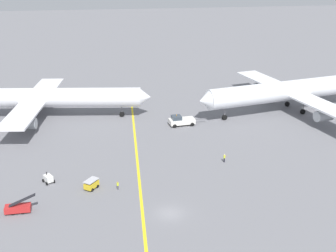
{
  "coord_description": "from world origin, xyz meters",
  "views": [
    {
      "loc": [
        -10.17,
        -60.53,
        38.2
      ],
      "look_at": [
        4.34,
        28.34,
        4.0
      ],
      "focal_mm": 47.67,
      "sensor_mm": 36.0,
      "label": 1
    }
  ],
  "objects_px": {
    "gse_belt_loader_portside": "(18,208)",
    "gse_gpu_cart_small": "(48,179)",
    "airliner_being_pushed": "(288,91)",
    "ground_crew_marshaller_foreground": "(224,158)",
    "airliner_at_gate_left": "(42,98)",
    "ground_crew_ramp_agent_by_cones": "(118,185)",
    "pushback_tug": "(181,121)",
    "gse_baggage_cart_trailing": "(91,184)"
  },
  "relations": [
    {
      "from": "gse_baggage_cart_trailing",
      "to": "gse_belt_loader_portside",
      "type": "height_order",
      "value": "gse_belt_loader_portside"
    },
    {
      "from": "airliner_at_gate_left",
      "to": "gse_baggage_cart_trailing",
      "type": "relative_size",
      "value": 17.24
    },
    {
      "from": "pushback_tug",
      "to": "ground_crew_marshaller_foreground",
      "type": "relative_size",
      "value": 5.38
    },
    {
      "from": "airliner_at_gate_left",
      "to": "gse_belt_loader_portside",
      "type": "distance_m",
      "value": 46.08
    },
    {
      "from": "gse_gpu_cart_small",
      "to": "gse_baggage_cart_trailing",
      "type": "bearing_deg",
      "value": -25.04
    },
    {
      "from": "gse_belt_loader_portside",
      "to": "gse_baggage_cart_trailing",
      "type": "bearing_deg",
      "value": 27.33
    },
    {
      "from": "airliner_at_gate_left",
      "to": "pushback_tug",
      "type": "bearing_deg",
      "value": -18.58
    },
    {
      "from": "airliner_being_pushed",
      "to": "gse_gpu_cart_small",
      "type": "xyz_separation_m",
      "value": [
        -58.64,
        -30.81,
        -4.79
      ]
    },
    {
      "from": "airliner_at_gate_left",
      "to": "ground_crew_ramp_agent_by_cones",
      "type": "bearing_deg",
      "value": -68.08
    },
    {
      "from": "gse_belt_loader_portside",
      "to": "ground_crew_ramp_agent_by_cones",
      "type": "bearing_deg",
      "value": 17.07
    },
    {
      "from": "airliner_being_pushed",
      "to": "gse_baggage_cart_trailing",
      "type": "xyz_separation_m",
      "value": [
        -50.96,
        -34.41,
        -4.72
      ]
    },
    {
      "from": "gse_belt_loader_portside",
      "to": "ground_crew_marshaller_foreground",
      "type": "bearing_deg",
      "value": 18.7
    },
    {
      "from": "ground_crew_marshaller_foreground",
      "to": "ground_crew_ramp_agent_by_cones",
      "type": "height_order",
      "value": "ground_crew_marshaller_foreground"
    },
    {
      "from": "gse_belt_loader_portside",
      "to": "ground_crew_ramp_agent_by_cones",
      "type": "relative_size",
      "value": 3.18
    },
    {
      "from": "pushback_tug",
      "to": "gse_gpu_cart_small",
      "type": "bearing_deg",
      "value": -139.32
    },
    {
      "from": "gse_belt_loader_portside",
      "to": "gse_gpu_cart_small",
      "type": "bearing_deg",
      "value": 67.98
    },
    {
      "from": "gse_gpu_cart_small",
      "to": "gse_baggage_cart_trailing",
      "type": "relative_size",
      "value": 0.84
    },
    {
      "from": "gse_gpu_cart_small",
      "to": "ground_crew_marshaller_foreground",
      "type": "bearing_deg",
      "value": 5.37
    },
    {
      "from": "airliner_at_gate_left",
      "to": "gse_gpu_cart_small",
      "type": "height_order",
      "value": "airliner_at_gate_left"
    },
    {
      "from": "pushback_tug",
      "to": "ground_crew_marshaller_foreground",
      "type": "height_order",
      "value": "pushback_tug"
    },
    {
      "from": "pushback_tug",
      "to": "ground_crew_ramp_agent_by_cones",
      "type": "distance_m",
      "value": 34.2
    },
    {
      "from": "pushback_tug",
      "to": "ground_crew_ramp_agent_by_cones",
      "type": "bearing_deg",
      "value": -119.71
    },
    {
      "from": "pushback_tug",
      "to": "gse_belt_loader_portside",
      "type": "distance_m",
      "value": 47.88
    },
    {
      "from": "ground_crew_ramp_agent_by_cones",
      "to": "airliner_being_pushed",
      "type": "bearing_deg",
      "value": 37.36
    },
    {
      "from": "gse_gpu_cart_small",
      "to": "ground_crew_ramp_agent_by_cones",
      "type": "bearing_deg",
      "value": -20.69
    },
    {
      "from": "airliner_at_gate_left",
      "to": "gse_baggage_cart_trailing",
      "type": "xyz_separation_m",
      "value": [
        11.93,
        -39.91,
        -4.22
      ]
    },
    {
      "from": "gse_belt_loader_portside",
      "to": "ground_crew_ramp_agent_by_cones",
      "type": "height_order",
      "value": "gse_belt_loader_portside"
    },
    {
      "from": "gse_belt_loader_portside",
      "to": "ground_crew_ramp_agent_by_cones",
      "type": "distance_m",
      "value": 16.84
    },
    {
      "from": "airliner_at_gate_left",
      "to": "ground_crew_marshaller_foreground",
      "type": "relative_size",
      "value": 30.62
    },
    {
      "from": "airliner_at_gate_left",
      "to": "gse_gpu_cart_small",
      "type": "xyz_separation_m",
      "value": [
        4.24,
        -36.31,
        -4.28
      ]
    },
    {
      "from": "pushback_tug",
      "to": "gse_gpu_cart_small",
      "type": "distance_m",
      "value": 38.48
    },
    {
      "from": "gse_baggage_cart_trailing",
      "to": "ground_crew_ramp_agent_by_cones",
      "type": "bearing_deg",
      "value": -12.75
    },
    {
      "from": "gse_baggage_cart_trailing",
      "to": "gse_belt_loader_portside",
      "type": "distance_m",
      "value": 13.01
    },
    {
      "from": "airliner_being_pushed",
      "to": "gse_belt_loader_portside",
      "type": "xyz_separation_m",
      "value": [
        -62.51,
        -40.38,
        -4.76
      ]
    },
    {
      "from": "ground_crew_ramp_agent_by_cones",
      "to": "airliner_at_gate_left",
      "type": "bearing_deg",
      "value": 111.92
    },
    {
      "from": "gse_belt_loader_portside",
      "to": "ground_crew_marshaller_foreground",
      "type": "height_order",
      "value": "gse_belt_loader_portside"
    },
    {
      "from": "ground_crew_marshaller_foreground",
      "to": "ground_crew_ramp_agent_by_cones",
      "type": "xyz_separation_m",
      "value": [
        -21.53,
        -7.79,
        -0.12
      ]
    },
    {
      "from": "ground_crew_marshaller_foreground",
      "to": "ground_crew_ramp_agent_by_cones",
      "type": "distance_m",
      "value": 22.9
    },
    {
      "from": "gse_gpu_cart_small",
      "to": "ground_crew_marshaller_foreground",
      "type": "relative_size",
      "value": 1.49
    },
    {
      "from": "gse_baggage_cart_trailing",
      "to": "gse_belt_loader_portside",
      "type": "bearing_deg",
      "value": -152.67
    },
    {
      "from": "airliner_being_pushed",
      "to": "ground_crew_marshaller_foreground",
      "type": "height_order",
      "value": "airliner_being_pushed"
    },
    {
      "from": "airliner_being_pushed",
      "to": "ground_crew_ramp_agent_by_cones",
      "type": "height_order",
      "value": "airliner_being_pushed"
    }
  ]
}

